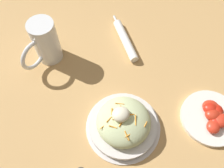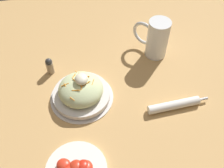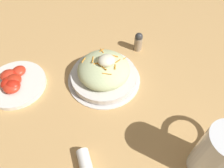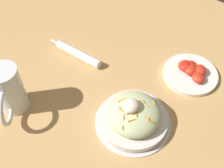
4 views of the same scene
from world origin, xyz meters
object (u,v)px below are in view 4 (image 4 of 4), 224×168
at_px(napkin_roll, 78,54).
at_px(beer_mug, 10,92).
at_px(tomato_plate, 191,72).
at_px(salad_plate, 133,116).

bearing_deg(napkin_roll, beer_mug, -2.94).
height_order(napkin_roll, tomato_plate, tomato_plate).
height_order(salad_plate, napkin_roll, salad_plate).
bearing_deg(beer_mug, salad_plate, 117.79).
xyz_separation_m(salad_plate, tomato_plate, (-0.27, 0.05, -0.02)).
bearing_deg(salad_plate, tomato_plate, 169.47).
bearing_deg(tomato_plate, napkin_roll, -65.58).
distance_m(salad_plate, beer_mug, 0.37).
xyz_separation_m(salad_plate, napkin_roll, (-0.11, -0.31, -0.02)).
xyz_separation_m(napkin_roll, tomato_plate, (-0.17, 0.36, 0.00)).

